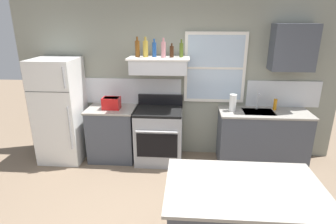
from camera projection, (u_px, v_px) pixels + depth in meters
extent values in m
cube|color=gray|center=(175.00, 79.00, 4.66)|extent=(5.40, 0.06, 2.70)
cube|color=silver|center=(109.00, 91.00, 4.77)|extent=(2.50, 0.02, 0.44)
cube|color=silver|center=(283.00, 94.00, 4.57)|extent=(1.20, 0.02, 0.44)
cube|color=white|center=(215.00, 68.00, 4.51)|extent=(1.00, 0.04, 1.15)
cube|color=silver|center=(215.00, 68.00, 4.49)|extent=(0.90, 0.01, 1.05)
cube|color=white|center=(215.00, 68.00, 4.49)|extent=(0.90, 0.02, 0.04)
cube|color=white|center=(60.00, 111.00, 4.58)|extent=(0.70, 0.68, 1.72)
cube|color=#333333|center=(47.00, 92.00, 4.13)|extent=(0.69, 0.00, 0.01)
cylinder|color=#A5A8AD|center=(70.00, 129.00, 4.27)|extent=(0.02, 0.02, 0.70)
cylinder|color=#A5A8AD|center=(64.00, 78.00, 4.01)|extent=(0.02, 0.02, 0.32)
cube|color=#474C56|center=(113.00, 134.00, 4.72)|extent=(0.76, 0.60, 0.88)
cube|color=#9E998E|center=(111.00, 109.00, 4.57)|extent=(0.79, 0.63, 0.03)
cube|color=red|center=(111.00, 103.00, 4.50)|extent=(0.28, 0.20, 0.19)
cube|color=black|center=(111.00, 98.00, 4.47)|extent=(0.24, 0.16, 0.01)
cube|color=black|center=(103.00, 101.00, 4.49)|extent=(0.02, 0.03, 0.02)
cube|color=#9EA0A5|center=(159.00, 137.00, 4.63)|extent=(0.76, 0.64, 0.87)
cube|color=black|center=(159.00, 111.00, 4.48)|extent=(0.76, 0.64, 0.04)
cube|color=black|center=(160.00, 100.00, 4.72)|extent=(0.76, 0.06, 0.18)
cube|color=black|center=(157.00, 146.00, 4.32)|extent=(0.65, 0.01, 0.40)
cylinder|color=silver|center=(156.00, 132.00, 4.21)|extent=(0.65, 0.03, 0.03)
cube|color=silver|center=(159.00, 66.00, 4.34)|extent=(0.88, 0.48, 0.22)
cube|color=#262628|center=(157.00, 73.00, 4.16)|extent=(0.75, 0.02, 0.04)
cube|color=white|center=(159.00, 58.00, 4.30)|extent=(0.96, 0.52, 0.02)
cylinder|color=brown|center=(137.00, 49.00, 4.29)|extent=(0.07, 0.07, 0.25)
cylinder|color=brown|center=(137.00, 39.00, 4.24)|extent=(0.03, 0.03, 0.06)
cylinder|color=#B29333|center=(146.00, 49.00, 4.27)|extent=(0.08, 0.08, 0.25)
cylinder|color=#B29333|center=(145.00, 39.00, 4.22)|extent=(0.03, 0.03, 0.06)
cylinder|color=#1E478C|center=(154.00, 50.00, 4.28)|extent=(0.07, 0.07, 0.22)
cylinder|color=#1E478C|center=(154.00, 41.00, 4.24)|extent=(0.03, 0.03, 0.06)
cylinder|color=#C67F84|center=(163.00, 50.00, 4.21)|extent=(0.07, 0.07, 0.24)
cylinder|color=#C67F84|center=(163.00, 40.00, 4.16)|extent=(0.03, 0.03, 0.06)
cylinder|color=#381E0F|center=(172.00, 52.00, 4.24)|extent=(0.06, 0.06, 0.17)
cylinder|color=#381E0F|center=(172.00, 45.00, 4.20)|extent=(0.03, 0.03, 0.04)
cylinder|color=#4C601E|center=(181.00, 50.00, 4.25)|extent=(0.06, 0.06, 0.22)
cylinder|color=#4C601E|center=(181.00, 41.00, 4.21)|extent=(0.03, 0.03, 0.05)
cube|color=#474C56|center=(261.00, 138.00, 4.54)|extent=(1.40, 0.60, 0.88)
cube|color=#9E998E|center=(265.00, 112.00, 4.40)|extent=(1.43, 0.63, 0.03)
cube|color=#B7BABC|center=(259.00, 112.00, 4.38)|extent=(0.48, 0.36, 0.01)
cylinder|color=silver|center=(257.00, 101.00, 4.47)|extent=(0.03, 0.03, 0.28)
cylinder|color=silver|center=(259.00, 95.00, 4.35)|extent=(0.02, 0.16, 0.02)
cylinder|color=white|center=(233.00, 103.00, 4.38)|extent=(0.11, 0.11, 0.27)
cylinder|color=orange|center=(275.00, 104.00, 4.45)|extent=(0.06, 0.06, 0.18)
cube|color=#9E998E|center=(245.00, 187.00, 2.44)|extent=(1.40, 0.90, 0.03)
cube|color=#474C56|center=(293.00, 48.00, 4.18)|extent=(0.64, 0.32, 0.70)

